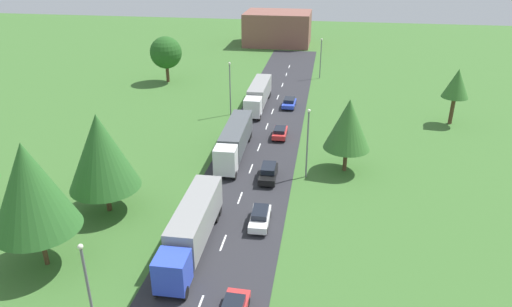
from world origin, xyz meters
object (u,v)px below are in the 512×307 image
at_px(tree_birch, 101,152).
at_px(tree_lime, 30,187).
at_px(tree_oak, 457,84).
at_px(truck_lead, 192,226).
at_px(car_fourth, 280,132).
at_px(lamppost_fourth, 321,56).
at_px(truck_second, 235,139).
at_px(car_second, 260,217).
at_px(car_fifth, 289,103).
at_px(tree_maple, 166,53).
at_px(truck_third, 258,94).
at_px(tree_ash, 348,124).
at_px(lamppost_third, 230,86).
at_px(car_third, 268,172).
at_px(distant_building, 278,28).
at_px(lamppost_lead, 88,286).
at_px(lamppost_second, 308,140).

distance_m(tree_birch, tree_lime, 8.89).
distance_m(tree_oak, tree_birch, 48.64).
bearing_deg(tree_oak, tree_lime, -135.58).
bearing_deg(truck_lead, car_fourth, 79.72).
bearing_deg(lamppost_fourth, truck_second, -103.80).
distance_m(truck_lead, truck_second, 19.16).
height_order(car_second, lamppost_fourth, lamppost_fourth).
height_order(car_fourth, car_fifth, car_fourth).
xyz_separation_m(car_second, car_fifth, (-0.42, 33.81, -0.04)).
distance_m(car_fifth, tree_maple, 26.51).
distance_m(car_second, tree_birch, 16.02).
xyz_separation_m(truck_third, tree_lime, (-11.19, -41.81, 5.08)).
relative_size(lamppost_fourth, tree_ash, 0.88).
height_order(truck_second, lamppost_fourth, lamppost_fourth).
xyz_separation_m(lamppost_third, tree_oak, (32.05, 1.26, 1.38)).
bearing_deg(lamppost_fourth, car_third, -95.62).
height_order(car_third, lamppost_fourth, lamppost_fourth).
distance_m(car_third, car_fifth, 24.69).
distance_m(car_fifth, tree_lime, 45.63).
distance_m(tree_oak, tree_lime, 55.49).
bearing_deg(car_fifth, truck_third, -174.89).
height_order(car_third, tree_lime, tree_lime).
distance_m(car_fourth, tree_lime, 34.25).
height_order(truck_third, tree_lime, tree_lime).
xyz_separation_m(car_fifth, tree_maple, (-23.64, 11.06, 4.64)).
distance_m(car_third, tree_maple, 43.09).
bearing_deg(tree_maple, tree_oak, -17.05).
bearing_deg(tree_lime, car_third, 47.63).
bearing_deg(distant_building, lamppost_lead, -90.63).
height_order(lamppost_fourth, tree_oak, tree_oak).
distance_m(car_third, lamppost_third, 22.02).
bearing_deg(car_third, tree_ash, 23.90).
height_order(truck_second, car_fourth, truck_second).
bearing_deg(lamppost_lead, car_fifth, 80.09).
bearing_deg(tree_ash, lamppost_lead, -121.28).
relative_size(tree_lime, distant_building, 0.68).
xyz_separation_m(truck_third, car_third, (4.82, -24.25, -1.21)).
bearing_deg(truck_second, lamppost_lead, -96.92).
distance_m(truck_second, car_second, 15.71).
bearing_deg(car_third, car_fifth, 89.96).
bearing_deg(lamppost_third, lamppost_lead, -90.07).
xyz_separation_m(lamppost_lead, lamppost_third, (0.06, 44.05, 0.36)).
distance_m(truck_lead, truck_third, 37.82).
bearing_deg(tree_maple, tree_ash, -45.05).
xyz_separation_m(car_second, distant_building, (-7.86, 82.19, 3.10)).
bearing_deg(truck_third, lamppost_fourth, 63.85).
height_order(tree_oak, tree_maple, tree_maple).
height_order(car_fifth, lamppost_second, lamppost_second).
bearing_deg(tree_ash, car_third, -156.10).
xyz_separation_m(truck_second, tree_oak, (28.51, 15.68, 3.73)).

